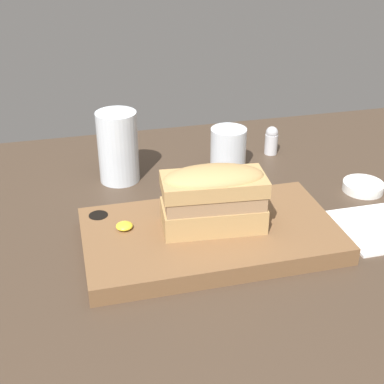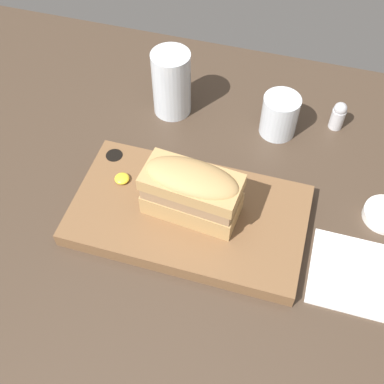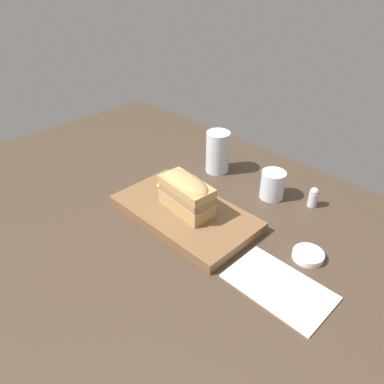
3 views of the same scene
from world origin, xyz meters
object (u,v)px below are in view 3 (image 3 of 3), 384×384
object	(u,v)px
wine_glass	(272,186)
salt_shaker	(313,197)
sandwich	(186,192)
water_glass	(218,154)
condiment_dish	(308,255)
serving_board	(185,213)
napkin	(279,287)

from	to	relation	value
wine_glass	salt_shaker	world-z (taller)	wine_glass
sandwich	salt_shaker	bearing A→B (deg)	54.09
sandwich	water_glass	xyz separation A→B (cm)	(-10.77, 23.73, -2.29)
wine_glass	condiment_dish	world-z (taller)	wine_glass
sandwich	water_glass	distance (cm)	26.16
serving_board	salt_shaker	bearing A→B (deg)	53.60
sandwich	wine_glass	bearing A→B (deg)	67.55
napkin	condiment_dish	distance (cm)	12.00
water_glass	serving_board	bearing A→B (deg)	-66.81
condiment_dish	salt_shaker	bearing A→B (deg)	117.85
serving_board	water_glass	distance (cm)	26.37
water_glass	wine_glass	xyz separation A→B (cm)	(20.53, -0.11, -1.98)
salt_shaker	condiment_dish	xyz separation A→B (cm)	(9.91, -18.76, -2.13)
condiment_dish	serving_board	bearing A→B (deg)	-163.15
sandwich	salt_shaker	distance (cm)	34.70
sandwich	wine_glass	xyz separation A→B (cm)	(9.76, 23.62, -4.28)
salt_shaker	serving_board	bearing A→B (deg)	-126.40
sandwich	napkin	xyz separation A→B (cm)	(30.44, -2.93, -7.68)
sandwich	napkin	size ratio (longest dim) A/B	0.71
sandwich	napkin	distance (cm)	31.53
serving_board	salt_shaker	world-z (taller)	salt_shaker
serving_board	condiment_dish	world-z (taller)	serving_board
serving_board	wine_glass	xyz separation A→B (cm)	(10.28, 23.82, 2.25)
water_glass	condiment_dish	world-z (taller)	water_glass
salt_shaker	condiment_dish	size ratio (longest dim) A/B	0.81
wine_glass	condiment_dish	size ratio (longest dim) A/B	1.12
serving_board	sandwich	world-z (taller)	sandwich
wine_glass	napkin	world-z (taller)	wine_glass
serving_board	wine_glass	bearing A→B (deg)	66.66
serving_board	condiment_dish	bearing A→B (deg)	16.85
napkin	serving_board	bearing A→B (deg)	174.97
water_glass	napkin	distance (cm)	49.37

